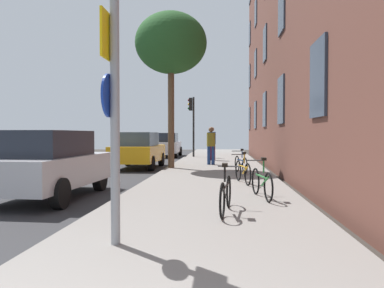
% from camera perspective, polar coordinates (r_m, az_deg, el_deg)
% --- Properties ---
extents(ground_plane, '(41.80, 41.80, 0.00)m').
position_cam_1_polar(ground_plane, '(16.63, -8.58, -3.84)').
color(ground_plane, '#332D28').
extents(road_asphalt, '(7.00, 38.00, 0.01)m').
position_cam_1_polar(road_asphalt, '(17.23, -15.40, -3.67)').
color(road_asphalt, '#2D2D30').
rests_on(road_asphalt, ground).
extents(sidewalk, '(4.20, 38.00, 0.12)m').
position_cam_1_polar(sidewalk, '(16.19, 3.60, -3.76)').
color(sidewalk, gray).
rests_on(sidewalk, ground).
extents(building_facade, '(0.56, 27.00, 13.54)m').
position_cam_1_polar(building_facade, '(16.64, 13.15, 19.82)').
color(building_facade, brown).
rests_on(building_facade, ground).
extents(sign_post, '(0.16, 0.60, 3.38)m').
position_cam_1_polar(sign_post, '(4.92, -11.99, 6.72)').
color(sign_post, gray).
rests_on(sign_post, sidewalk).
extents(traffic_light, '(0.43, 0.24, 3.77)m').
position_cam_1_polar(traffic_light, '(23.60, -0.00, 4.31)').
color(traffic_light, black).
rests_on(traffic_light, sidewalk).
extents(tree_near, '(3.02, 3.02, 6.54)m').
position_cam_1_polar(tree_near, '(16.22, -3.24, 15.04)').
color(tree_near, brown).
rests_on(tree_near, sidewalk).
extents(bicycle_0, '(0.42, 1.64, 0.91)m').
position_cam_1_polar(bicycle_0, '(6.82, 5.17, -7.53)').
color(bicycle_0, black).
rests_on(bicycle_0, sidewalk).
extents(bicycle_1, '(0.45, 1.66, 0.92)m').
position_cam_1_polar(bicycle_1, '(8.46, 10.63, -5.77)').
color(bicycle_1, black).
rests_on(bicycle_1, sidewalk).
extents(bicycle_2, '(0.51, 1.66, 0.92)m').
position_cam_1_polar(bicycle_2, '(10.94, 7.79, -4.11)').
color(bicycle_2, black).
rests_on(bicycle_2, sidewalk).
extents(bicycle_3, '(0.53, 1.59, 0.89)m').
position_cam_1_polar(bicycle_3, '(13.86, 7.50, -2.97)').
color(bicycle_3, black).
rests_on(bicycle_3, sidewalk).
extents(pedestrian_0, '(0.47, 0.47, 1.76)m').
position_cam_1_polar(pedestrian_0, '(17.44, 2.93, 0.13)').
color(pedestrian_0, navy).
rests_on(pedestrian_0, sidewalk).
extents(pedestrian_1, '(0.56, 0.56, 1.81)m').
position_cam_1_polar(pedestrian_1, '(20.39, 3.08, 0.42)').
color(pedestrian_1, maroon).
rests_on(pedestrian_1, sidewalk).
extents(car_0, '(1.94, 4.01, 1.62)m').
position_cam_1_polar(car_0, '(9.52, -21.07, -2.83)').
color(car_0, '#B7B7BC').
rests_on(car_0, road_asphalt).
extents(car_1, '(1.86, 3.99, 1.62)m').
position_cam_1_polar(car_1, '(16.95, -8.19, -0.89)').
color(car_1, orange).
rests_on(car_1, road_asphalt).
extents(car_2, '(1.96, 4.36, 1.62)m').
position_cam_1_polar(car_2, '(25.45, -4.01, -0.08)').
color(car_2, silver).
rests_on(car_2, road_asphalt).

